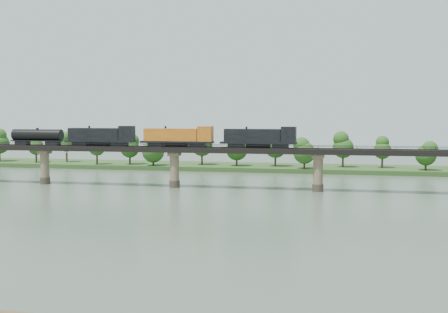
# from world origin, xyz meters

# --- Properties ---
(ground) EXTENTS (400.00, 400.00, 0.00)m
(ground) POSITION_xyz_m (0.00, 0.00, 0.00)
(ground) COLOR #3C4C3D
(ground) RESTS_ON ground
(far_bank) EXTENTS (300.00, 24.00, 1.60)m
(far_bank) POSITION_xyz_m (0.00, 85.00, 0.80)
(far_bank) COLOR #25441B
(far_bank) RESTS_ON ground
(bridge) EXTENTS (236.00, 30.00, 11.50)m
(bridge) POSITION_xyz_m (0.00, 30.00, 5.46)
(bridge) COLOR #473A2D
(bridge) RESTS_ON ground
(bridge_superstructure) EXTENTS (220.00, 4.90, 0.75)m
(bridge_superstructure) POSITION_xyz_m (0.00, 30.00, 11.79)
(bridge_superstructure) COLOR black
(bridge_superstructure) RESTS_ON bridge
(far_treeline) EXTENTS (289.06, 17.54, 13.60)m
(far_treeline) POSITION_xyz_m (-8.21, 80.52, 8.83)
(far_treeline) COLOR #382619
(far_treeline) RESTS_ON far_bank
(freight_train) EXTENTS (84.63, 3.30, 5.83)m
(freight_train) POSITION_xyz_m (-6.73, 30.00, 14.28)
(freight_train) COLOR black
(freight_train) RESTS_ON bridge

